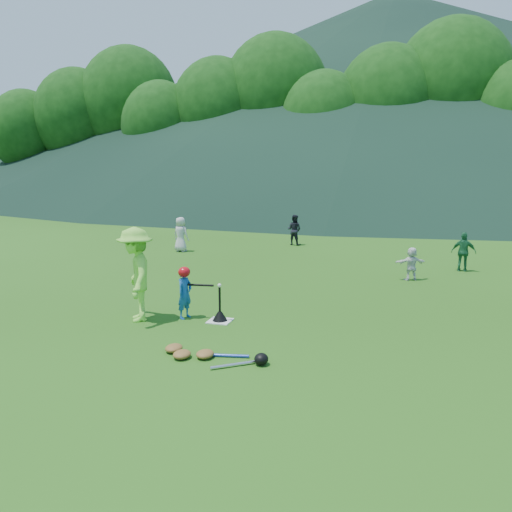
{
  "coord_description": "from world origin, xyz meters",
  "views": [
    {
      "loc": [
        3.44,
        -8.95,
        3.02
      ],
      "look_at": [
        0.0,
        2.5,
        0.9
      ],
      "focal_mm": 35.0,
      "sensor_mm": 36.0,
      "label": 1
    }
  ],
  "objects_px": {
    "home_plate": "(220,321)",
    "adult_coach": "(136,274)",
    "fielder_c": "(464,252)",
    "batting_tee": "(220,315)",
    "equipment_pile": "(205,354)",
    "fielder_a": "(181,234)",
    "fielder_d": "(411,264)",
    "batter_child": "(185,293)",
    "fielder_b": "(294,230)"
  },
  "relations": [
    {
      "from": "fielder_b",
      "to": "fielder_c",
      "type": "xyz_separation_m",
      "value": [
        5.87,
        -3.54,
        -0.02
      ]
    },
    {
      "from": "batting_tee",
      "to": "batter_child",
      "type": "bearing_deg",
      "value": 178.9
    },
    {
      "from": "home_plate",
      "to": "fielder_d",
      "type": "height_order",
      "value": "fielder_d"
    },
    {
      "from": "home_plate",
      "to": "fielder_a",
      "type": "relative_size",
      "value": 0.36
    },
    {
      "from": "adult_coach",
      "to": "fielder_a",
      "type": "height_order",
      "value": "adult_coach"
    },
    {
      "from": "adult_coach",
      "to": "fielder_c",
      "type": "bearing_deg",
      "value": 104.18
    },
    {
      "from": "batter_child",
      "to": "adult_coach",
      "type": "height_order",
      "value": "adult_coach"
    },
    {
      "from": "fielder_d",
      "to": "fielder_a",
      "type": "bearing_deg",
      "value": -42.36
    },
    {
      "from": "fielder_a",
      "to": "fielder_c",
      "type": "bearing_deg",
      "value": -172.35
    },
    {
      "from": "home_plate",
      "to": "batting_tee",
      "type": "distance_m",
      "value": 0.12
    },
    {
      "from": "fielder_a",
      "to": "fielder_b",
      "type": "relative_size",
      "value": 1.05
    },
    {
      "from": "home_plate",
      "to": "fielder_a",
      "type": "height_order",
      "value": "fielder_a"
    },
    {
      "from": "fielder_b",
      "to": "equipment_pile",
      "type": "xyz_separation_m",
      "value": [
        1.19,
        -12.09,
        -0.53
      ]
    },
    {
      "from": "fielder_c",
      "to": "fielder_b",
      "type": "bearing_deg",
      "value": -24.72
    },
    {
      "from": "adult_coach",
      "to": "batting_tee",
      "type": "relative_size",
      "value": 2.76
    },
    {
      "from": "fielder_a",
      "to": "fielder_d",
      "type": "relative_size",
      "value": 1.39
    },
    {
      "from": "home_plate",
      "to": "batter_child",
      "type": "height_order",
      "value": "batter_child"
    },
    {
      "from": "home_plate",
      "to": "fielder_b",
      "type": "height_order",
      "value": "fielder_b"
    },
    {
      "from": "home_plate",
      "to": "equipment_pile",
      "type": "xyz_separation_m",
      "value": [
        0.46,
        -1.89,
        0.06
      ]
    },
    {
      "from": "home_plate",
      "to": "fielder_d",
      "type": "distance_m",
      "value": 6.2
    },
    {
      "from": "adult_coach",
      "to": "equipment_pile",
      "type": "distance_m",
      "value": 2.7
    },
    {
      "from": "adult_coach",
      "to": "fielder_c",
      "type": "relative_size",
      "value": 1.62
    },
    {
      "from": "home_plate",
      "to": "batting_tee",
      "type": "xyz_separation_m",
      "value": [
        0.0,
        0.0,
        0.12
      ]
    },
    {
      "from": "home_plate",
      "to": "batting_tee",
      "type": "relative_size",
      "value": 0.66
    },
    {
      "from": "fielder_b",
      "to": "batting_tee",
      "type": "bearing_deg",
      "value": 106.73
    },
    {
      "from": "batter_child",
      "to": "fielder_a",
      "type": "relative_size",
      "value": 0.83
    },
    {
      "from": "batting_tee",
      "to": "equipment_pile",
      "type": "bearing_deg",
      "value": -76.37
    },
    {
      "from": "fielder_c",
      "to": "adult_coach",
      "type": "bearing_deg",
      "value": 52.61
    },
    {
      "from": "fielder_c",
      "to": "equipment_pile",
      "type": "xyz_separation_m",
      "value": [
        -4.68,
        -8.54,
        -0.51
      ]
    },
    {
      "from": "adult_coach",
      "to": "batter_child",
      "type": "bearing_deg",
      "value": 83.55
    },
    {
      "from": "home_plate",
      "to": "adult_coach",
      "type": "height_order",
      "value": "adult_coach"
    },
    {
      "from": "home_plate",
      "to": "adult_coach",
      "type": "xyz_separation_m",
      "value": [
        -1.61,
        -0.39,
        0.93
      ]
    },
    {
      "from": "batter_child",
      "to": "fielder_b",
      "type": "height_order",
      "value": "fielder_b"
    },
    {
      "from": "adult_coach",
      "to": "equipment_pile",
      "type": "relative_size",
      "value": 1.04
    },
    {
      "from": "fielder_a",
      "to": "fielder_d",
      "type": "xyz_separation_m",
      "value": [
        8.02,
        -2.5,
        -0.18
      ]
    },
    {
      "from": "batter_child",
      "to": "fielder_a",
      "type": "distance_m",
      "value": 8.29
    },
    {
      "from": "fielder_c",
      "to": "batting_tee",
      "type": "bearing_deg",
      "value": 58.71
    },
    {
      "from": "fielder_d",
      "to": "batting_tee",
      "type": "xyz_separation_m",
      "value": [
        -3.66,
        -4.98,
        -0.32
      ]
    },
    {
      "from": "home_plate",
      "to": "batter_child",
      "type": "bearing_deg",
      "value": 178.9
    },
    {
      "from": "fielder_d",
      "to": "fielder_b",
      "type": "bearing_deg",
      "value": -74.9
    },
    {
      "from": "home_plate",
      "to": "fielder_a",
      "type": "bearing_deg",
      "value": 120.21
    },
    {
      "from": "batter_child",
      "to": "adult_coach",
      "type": "distance_m",
      "value": 1.03
    },
    {
      "from": "fielder_d",
      "to": "equipment_pile",
      "type": "distance_m",
      "value": 7.59
    },
    {
      "from": "adult_coach",
      "to": "batting_tee",
      "type": "height_order",
      "value": "adult_coach"
    },
    {
      "from": "batting_tee",
      "to": "adult_coach",
      "type": "bearing_deg",
      "value": -166.28
    },
    {
      "from": "fielder_c",
      "to": "equipment_pile",
      "type": "relative_size",
      "value": 0.64
    },
    {
      "from": "home_plate",
      "to": "fielder_d",
      "type": "xyz_separation_m",
      "value": [
        3.66,
        4.98,
        0.44
      ]
    },
    {
      "from": "fielder_b",
      "to": "equipment_pile",
      "type": "height_order",
      "value": "fielder_b"
    },
    {
      "from": "adult_coach",
      "to": "fielder_a",
      "type": "distance_m",
      "value": 8.34
    },
    {
      "from": "home_plate",
      "to": "adult_coach",
      "type": "relative_size",
      "value": 0.24
    }
  ]
}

